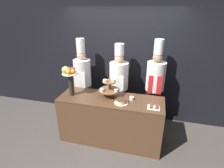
# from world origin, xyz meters

# --- Properties ---
(ground_plane) EXTENTS (14.00, 14.00, 0.00)m
(ground_plane) POSITION_xyz_m (0.00, 0.00, 0.00)
(ground_plane) COLOR #47423D
(wall_back) EXTENTS (10.00, 0.06, 2.80)m
(wall_back) POSITION_xyz_m (0.00, 1.34, 1.40)
(wall_back) COLOR black
(wall_back) RESTS_ON ground_plane
(buffet_counter) EXTENTS (1.93, 0.65, 0.92)m
(buffet_counter) POSITION_xyz_m (0.00, 0.32, 0.46)
(buffet_counter) COLOR brown
(buffet_counter) RESTS_ON ground_plane
(tiered_stand) EXTENTS (0.39, 0.39, 0.34)m
(tiered_stand) POSITION_xyz_m (-0.05, 0.42, 1.08)
(tiered_stand) COLOR brown
(tiered_stand) RESTS_ON buffet_counter
(fruit_pedestal) EXTENTS (0.29, 0.29, 0.58)m
(fruit_pedestal) POSITION_xyz_m (-0.76, 0.27, 1.32)
(fruit_pedestal) COLOR #2D231E
(fruit_pedestal) RESTS_ON buffet_counter
(cake_round) EXTENTS (0.24, 0.24, 0.07)m
(cake_round) POSITION_xyz_m (0.22, 0.21, 0.95)
(cake_round) COLOR white
(cake_round) RESTS_ON buffet_counter
(cup_white) EXTENTS (0.08, 0.08, 0.06)m
(cup_white) POSITION_xyz_m (0.38, 0.38, 0.95)
(cup_white) COLOR white
(cup_white) RESTS_ON buffet_counter
(cake_square_tray) EXTENTS (0.20, 0.17, 0.05)m
(cake_square_tray) POSITION_xyz_m (0.78, 0.19, 0.94)
(cake_square_tray) COLOR white
(cake_square_tray) RESTS_ON buffet_counter
(chef_left) EXTENTS (0.37, 0.37, 1.88)m
(chef_left) POSITION_xyz_m (-0.82, 0.96, 1.00)
(chef_left) COLOR #28282D
(chef_left) RESTS_ON ground_plane
(chef_center_left) EXTENTS (0.40, 0.40, 1.81)m
(chef_center_left) POSITION_xyz_m (0.01, 0.96, 0.98)
(chef_center_left) COLOR #38332D
(chef_center_left) RESTS_ON ground_plane
(chef_center_right) EXTENTS (0.37, 0.37, 1.92)m
(chef_center_right) POSITION_xyz_m (0.76, 0.96, 1.04)
(chef_center_right) COLOR black
(chef_center_right) RESTS_ON ground_plane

